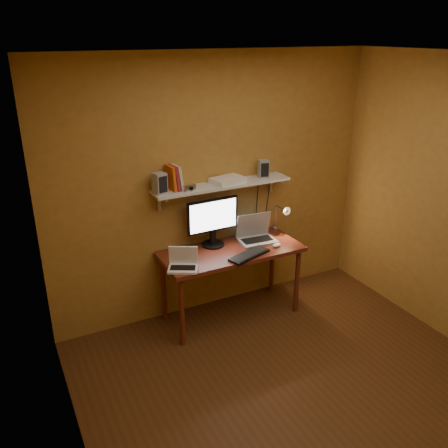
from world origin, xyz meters
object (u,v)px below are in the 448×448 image
netbook (183,262)px  speaker_left (160,183)px  router (228,180)px  desk (231,257)px  mouse (277,245)px  shelf_camera (190,188)px  monitor (213,220)px  laptop (255,233)px  keyboard (249,255)px  speaker_right (263,169)px  desk_lamp (282,215)px  wall_shelf (223,185)px

netbook → speaker_left: size_ratio=1.68×
speaker_left → router: speaker_left is taller
desk → mouse: size_ratio=14.86×
mouse → speaker_left: speaker_left is taller
shelf_camera → router: (0.43, 0.08, -0.01)m
monitor → laptop: monitor is taller
laptop → keyboard: laptop is taller
speaker_left → speaker_right: (1.10, 0.01, -0.01)m
keyboard → router: bearing=76.0°
desk → netbook: size_ratio=4.34×
laptop → speaker_right: (0.13, 0.10, 0.64)m
netbook → shelf_camera: size_ratio=2.93×
mouse → router: (-0.38, 0.34, 0.63)m
shelf_camera → router: bearing=10.0°
desk_lamp → speaker_left: bearing=177.3°
monitor → router: (0.17, 0.02, 0.38)m
keyboard → speaker_left: speaker_left is taller
laptop → wall_shelf: bearing=169.1°
keyboard → mouse: 0.35m
keyboard → speaker_left: bearing=133.6°
keyboard → router: router is taller
wall_shelf → speaker_left: speaker_left is taller
laptop → desk_lamp: size_ratio=1.04×
keyboard → desk_lamp: (0.58, 0.33, 0.20)m
speaker_left → shelf_camera: size_ratio=1.74×
desk_lamp → router: size_ratio=1.19×
mouse → speaker_left: size_ratio=0.49×
mouse → laptop: bearing=101.6°
monitor → laptop: bearing=-11.5°
netbook → desk_lamp: (1.23, 0.27, 0.15)m
desk → router: size_ratio=4.43×
netbook → mouse: size_ratio=3.42×
speaker_left → shelf_camera: speaker_left is taller
desk → monitor: 0.42m
wall_shelf → laptop: bearing=-16.2°
desk → laptop: bearing=16.7°
shelf_camera → router: 0.43m
netbook → desk_lamp: size_ratio=0.86×
desk → wall_shelf: wall_shelf is taller
netbook → speaker_right: 1.27m
wall_shelf → shelf_camera: size_ratio=12.71×
monitor → desk_lamp: size_ratio=1.44×
laptop → netbook: bearing=-159.5°
monitor → speaker_left: size_ratio=2.82×
wall_shelf → speaker_left: 0.65m
desk_lamp → router: 0.75m
monitor → shelf_camera: size_ratio=4.90×
speaker_right → router: (-0.41, -0.01, -0.06)m
monitor → keyboard: size_ratio=1.23×
monitor → speaker_right: 0.73m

